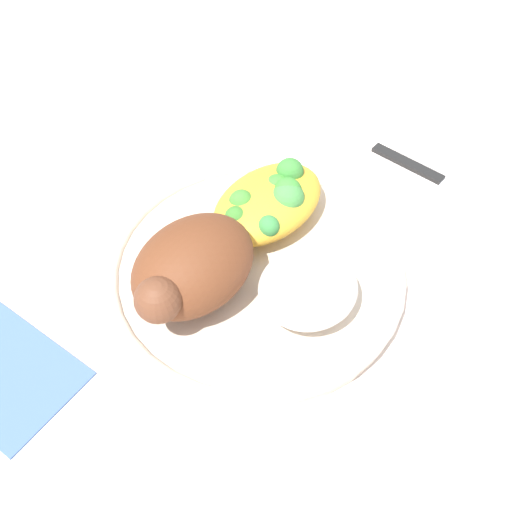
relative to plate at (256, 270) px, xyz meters
name	(u,v)px	position (x,y,z in m)	size (l,w,h in m)	color
ground_plane	(256,278)	(0.00, 0.00, -0.01)	(2.00, 2.00, 0.00)	silver
plate	(256,270)	(0.00, 0.00, 0.00)	(0.26, 0.26, 0.02)	beige
roasted_chicken	(191,268)	(0.06, -0.02, 0.04)	(0.12, 0.08, 0.06)	brown
rice_pile	(305,290)	(0.00, 0.06, 0.03)	(0.08, 0.08, 0.03)	white
mac_cheese_with_broccoli	(269,201)	(-0.05, -0.03, 0.03)	(0.12, 0.08, 0.04)	gold
fork	(396,196)	(-0.17, 0.03, -0.01)	(0.02, 0.14, 0.01)	#B2B2B7
knife	(441,179)	(-0.21, 0.05, -0.01)	(0.02, 0.19, 0.01)	black
napkin	(2,372)	(0.20, -0.08, -0.01)	(0.08, 0.12, 0.00)	#47669E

